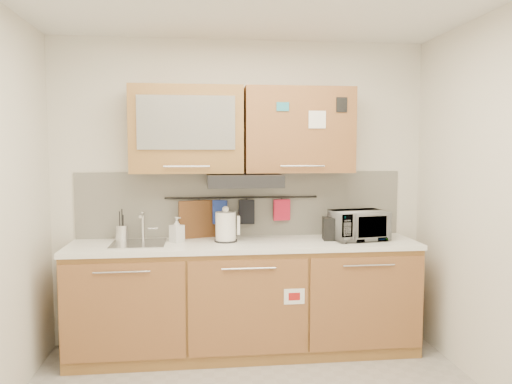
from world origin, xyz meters
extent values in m
plane|color=silver|center=(0.00, 1.50, 1.30)|extent=(3.20, 0.00, 3.20)
cube|color=olive|center=(0.00, 1.20, 0.44)|extent=(2.80, 0.60, 0.88)
cube|color=black|center=(0.00, 1.20, 0.05)|extent=(2.80, 0.54, 0.10)
cube|color=#9F6938|center=(-0.93, 0.89, 0.47)|extent=(0.91, 0.02, 0.74)
cylinder|color=silver|center=(-0.93, 0.86, 0.78)|extent=(0.41, 0.01, 0.01)
cube|color=#9F6938|center=(0.00, 0.89, 0.47)|extent=(0.91, 0.02, 0.74)
cylinder|color=silver|center=(0.00, 0.86, 0.78)|extent=(0.41, 0.01, 0.01)
cube|color=#9F6938|center=(0.93, 0.89, 0.47)|extent=(0.91, 0.02, 0.74)
cylinder|color=silver|center=(0.93, 0.86, 0.78)|extent=(0.41, 0.01, 0.01)
cube|color=white|center=(0.00, 1.19, 0.90)|extent=(2.82, 0.62, 0.04)
cube|color=silver|center=(0.00, 1.49, 1.20)|extent=(2.80, 0.02, 0.56)
cube|color=olive|center=(-0.46, 1.32, 1.83)|extent=(0.90, 0.35, 0.70)
cube|color=silver|center=(-0.46, 1.14, 1.88)|extent=(0.76, 0.02, 0.42)
cube|color=#9F6938|center=(0.46, 1.32, 1.83)|extent=(0.90, 0.35, 0.70)
cube|color=white|center=(0.58, 1.14, 1.91)|extent=(0.14, 0.00, 0.14)
cube|color=black|center=(0.00, 1.25, 1.42)|extent=(0.60, 0.46, 0.10)
cube|color=silver|center=(-0.85, 1.20, 0.92)|extent=(0.42, 0.40, 0.03)
cylinder|color=silver|center=(-0.83, 1.36, 1.04)|extent=(0.03, 0.03, 0.24)
cylinder|color=silver|center=(-0.83, 1.28, 1.14)|extent=(0.02, 0.18, 0.02)
cylinder|color=black|center=(0.00, 1.45, 1.26)|extent=(1.30, 0.02, 0.02)
cylinder|color=silver|center=(-1.00, 1.35, 0.99)|extent=(0.12, 0.12, 0.13)
cylinder|color=black|center=(-1.02, 1.36, 1.04)|extent=(0.01, 0.01, 0.25)
cylinder|color=black|center=(-0.99, 1.34, 1.03)|extent=(0.01, 0.01, 0.22)
cylinder|color=black|center=(-1.00, 1.37, 1.05)|extent=(0.01, 0.01, 0.26)
cylinder|color=black|center=(-1.01, 1.33, 1.02)|extent=(0.01, 0.01, 0.19)
cylinder|color=white|center=(-0.15, 1.24, 1.04)|extent=(0.17, 0.17, 0.24)
sphere|color=white|center=(-0.15, 1.24, 1.18)|extent=(0.06, 0.06, 0.06)
cube|color=white|center=(-0.05, 1.24, 1.05)|extent=(0.02, 0.03, 0.15)
cylinder|color=black|center=(-0.15, 1.24, 0.93)|extent=(0.19, 0.19, 0.01)
cube|color=black|center=(0.78, 1.21, 1.01)|extent=(0.26, 0.18, 0.19)
cube|color=black|center=(0.74, 1.21, 1.10)|extent=(0.08, 0.12, 0.01)
cube|color=black|center=(0.83, 1.20, 1.10)|extent=(0.08, 0.12, 0.01)
imported|color=#999999|center=(0.95, 1.19, 1.04)|extent=(0.49, 0.37, 0.25)
imported|color=#999999|center=(-0.55, 1.26, 1.02)|extent=(0.13, 0.13, 0.21)
cube|color=brown|center=(-0.37, 1.44, 1.02)|extent=(0.34, 0.13, 0.43)
cube|color=navy|center=(-0.19, 1.44, 1.14)|extent=(0.13, 0.07, 0.20)
cube|color=black|center=(0.04, 1.44, 1.14)|extent=(0.13, 0.04, 0.21)
cube|color=red|center=(0.34, 1.44, 1.15)|extent=(0.15, 0.05, 0.18)
camera|label=1|loc=(-0.37, -2.80, 1.67)|focal=35.00mm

